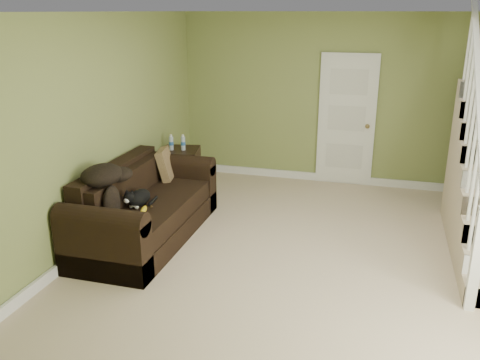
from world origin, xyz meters
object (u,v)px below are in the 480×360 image
Objects in this scene: side_table at (180,171)px; banana at (144,210)px; sofa at (143,211)px; cat at (138,198)px.

banana is at bearing -78.79° from side_table.
side_table reaches higher than sofa.
side_table reaches higher than banana.
sofa is 4.33× the size of cat.
sofa is at bearing -83.10° from side_table.
cat is at bearing -82.26° from side_table.
side_table is 4.26× the size of banana.
cat is 2.48× the size of banana.
banana is at bearing -61.94° from sofa.
sofa is at bearing 103.35° from banana.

